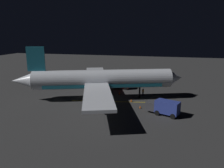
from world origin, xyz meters
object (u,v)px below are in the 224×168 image
Objects in this scene: airliner at (100,80)px; traffic_cone_near_right at (131,101)px; baggage_truck at (164,108)px; traffic_cone_under_wing at (140,107)px; catering_truck at (118,84)px; traffic_cone_far at (119,93)px; ground_crew_worker at (143,92)px; traffic_cone_near_left at (104,110)px.

airliner is 8.02m from traffic_cone_near_right.
airliner is at bearing -92.51° from traffic_cone_near_right.
traffic_cone_under_wing is at bearing -117.12° from baggage_truck.
airliner is 5.76× the size of catering_truck.
baggage_truck is 1.00× the size of catering_truck.
baggage_truck is 14.98m from traffic_cone_far.
traffic_cone_under_wing and traffic_cone_far have the same top height.
baggage_truck reaches higher than traffic_cone_far.
airliner is at bearing -114.36° from baggage_truck.
baggage_truck is 3.58× the size of ground_crew_worker.
catering_truck is at bearing -164.58° from traffic_cone_far.
ground_crew_worker is at bearing 153.12° from traffic_cone_near_left.
baggage_truck is 11.31× the size of traffic_cone_near_left.
traffic_cone_near_left is (7.03, 2.89, -4.03)m from airliner.
ground_crew_worker is at bearing 159.07° from traffic_cone_near_right.
traffic_cone_far is (-4.53, 3.32, -4.03)m from airliner.
baggage_truck is 11.31× the size of traffic_cone_under_wing.
ground_crew_worker is 5.58m from traffic_cone_far.
traffic_cone_far is (-8.43, -5.89, 0.00)m from traffic_cone_under_wing.
traffic_cone_far is (5.25, 1.45, -0.94)m from catering_truck.
traffic_cone_near_right is 1.00× the size of traffic_cone_far.
traffic_cone_near_left is 7.84m from traffic_cone_near_right.
ground_crew_worker is 3.16× the size of traffic_cone_under_wing.
baggage_truck is 11.31× the size of traffic_cone_near_right.
traffic_cone_near_right is at bearing -20.93° from ground_crew_worker.
traffic_cone_far is at bearing 177.87° from traffic_cone_near_left.
traffic_cone_far is (-10.73, -10.39, -1.08)m from baggage_truck.
baggage_truck is at bearing 65.64° from airliner.
catering_truck is 11.36× the size of traffic_cone_near_left.
airliner is 6.91m from traffic_cone_far.
traffic_cone_under_wing is (8.65, 0.36, -0.64)m from ground_crew_worker.
ground_crew_worker reaches higher than traffic_cone_near_left.
traffic_cone_near_left is at bearing -26.88° from ground_crew_worker.
traffic_cone_under_wing is at bearing 67.04° from airliner.
catering_truck reaches higher than traffic_cone_far.
airliner reaches higher than catering_truck.
airliner is 8.60m from traffic_cone_near_left.
traffic_cone_near_right is (-5.90, -6.78, -1.08)m from baggage_truck.
traffic_cone_near_right and traffic_cone_under_wing have the same top height.
baggage_truck is at bearing 23.89° from ground_crew_worker.
ground_crew_worker is 3.16× the size of traffic_cone_near_left.
traffic_cone_near_right and traffic_cone_far have the same top height.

